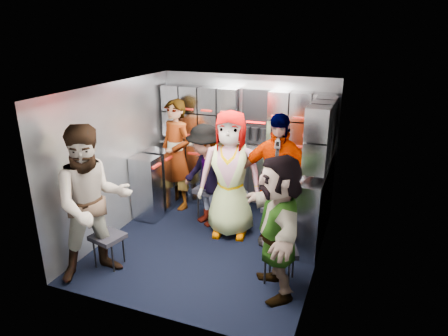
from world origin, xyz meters
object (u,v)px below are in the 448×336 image
(attendant_standing, at_px, (176,155))
(attendant_arc_d, at_px, (276,181))
(jump_seat_near_left, at_px, (108,238))
(jump_seat_center, at_px, (234,200))
(jump_seat_mid_right, at_px, (278,210))
(attendant_arc_e, at_px, (278,226))
(attendant_arc_b, at_px, (206,176))
(attendant_arc_a, at_px, (93,203))
(jump_seat_near_right, at_px, (280,251))
(jump_seat_mid_left, at_px, (211,191))
(attendant_arc_c, at_px, (230,175))

(attendant_standing, distance_m, attendant_arc_d, 1.84)
(jump_seat_near_left, relative_size, jump_seat_center, 0.78)
(jump_seat_mid_right, bearing_deg, attendant_arc_e, -77.14)
(jump_seat_near_left, relative_size, attendant_standing, 0.24)
(jump_seat_center, height_order, attendant_arc_e, attendant_arc_e)
(attendant_arc_b, bearing_deg, attendant_arc_e, -10.12)
(jump_seat_center, xyz_separation_m, attendant_arc_d, (0.64, -0.19, 0.46))
(jump_seat_center, bearing_deg, attendant_arc_a, -123.75)
(attendant_standing, xyz_separation_m, attendant_arc_a, (0.01, -2.02, 0.03))
(jump_seat_mid_right, bearing_deg, attendant_standing, 167.87)
(attendant_standing, relative_size, attendant_arc_b, 1.16)
(attendant_arc_b, height_order, attendant_arc_d, attendant_arc_d)
(attendant_arc_e, bearing_deg, jump_seat_near_right, 152.90)
(jump_seat_center, relative_size, jump_seat_near_right, 1.12)
(jump_seat_mid_left, height_order, attendant_arc_d, attendant_arc_d)
(attendant_arc_a, relative_size, attendant_arc_e, 1.14)
(attendant_arc_c, relative_size, attendant_arc_d, 0.99)
(jump_seat_near_right, distance_m, attendant_arc_d, 1.03)
(jump_seat_near_left, distance_m, attendant_arc_a, 0.57)
(jump_seat_near_right, bearing_deg, attendant_arc_d, 107.96)
(jump_seat_near_right, distance_m, attendant_arc_e, 0.45)
(attendant_arc_c, bearing_deg, attendant_arc_a, -137.59)
(attendant_arc_a, bearing_deg, attendant_arc_b, 18.64)
(jump_seat_mid_left, bearing_deg, attendant_standing, 163.05)
(jump_seat_center, relative_size, attendant_arc_d, 0.30)
(attendant_arc_a, distance_m, attendant_arc_d, 2.28)
(jump_seat_near_right, distance_m, attendant_standing, 2.52)
(attendant_arc_d, bearing_deg, jump_seat_near_left, -145.32)
(attendant_arc_a, relative_size, attendant_arc_b, 1.21)
(jump_seat_near_left, height_order, attendant_arc_a, attendant_arc_a)
(jump_seat_mid_left, height_order, attendant_arc_e, attendant_arc_e)
(jump_seat_near_left, relative_size, attendant_arc_b, 0.28)
(jump_seat_near_right, xyz_separation_m, attendant_arc_a, (-2.02, -0.60, 0.52))
(attendant_arc_c, bearing_deg, attendant_arc_e, -59.36)
(jump_seat_center, distance_m, attendant_arc_a, 2.04)
(attendant_standing, height_order, attendant_arc_a, attendant_arc_a)
(jump_seat_mid_left, distance_m, attendant_arc_c, 0.71)
(jump_seat_near_left, xyz_separation_m, jump_seat_mid_right, (1.74, 1.46, 0.03))
(attendant_standing, height_order, attendant_arc_b, attendant_standing)
(jump_seat_mid_right, xyz_separation_m, attendant_arc_a, (-1.74, -1.64, 0.51))
(attendant_standing, relative_size, attendant_arc_e, 1.10)
(jump_seat_center, xyz_separation_m, attendant_arc_b, (-0.43, -0.02, 0.32))
(jump_seat_mid_left, xyz_separation_m, jump_seat_center, (0.43, -0.16, -0.01))
(attendant_arc_a, bearing_deg, jump_seat_center, 7.26)
(attendant_arc_a, distance_m, attendant_arc_c, 1.84)
(attendant_arc_a, bearing_deg, jump_seat_near_right, -32.35)
(attendant_arc_b, relative_size, attendant_arc_d, 0.84)
(attendant_arc_a, distance_m, attendant_arc_e, 2.07)
(attendant_standing, relative_size, attendant_arc_d, 0.98)
(attendant_standing, bearing_deg, attendant_arc_a, -67.21)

